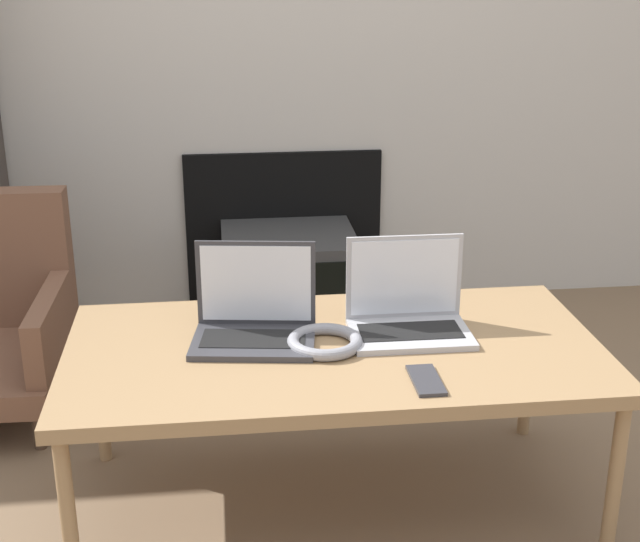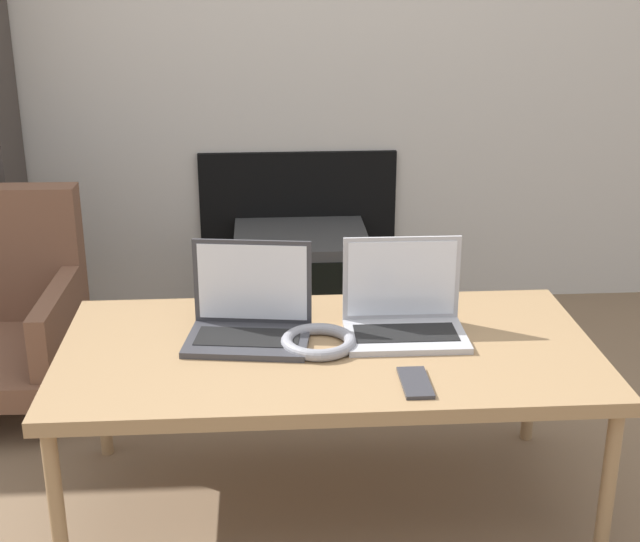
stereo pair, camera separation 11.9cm
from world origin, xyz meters
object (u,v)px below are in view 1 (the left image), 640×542
at_px(laptop_left, 254,317).
at_px(phone, 426,380).
at_px(tv, 289,280).
at_px(headphones, 325,342).
at_px(laptop_right, 408,310).

distance_m(laptop_left, phone, 0.48).
bearing_deg(laptop_left, phone, -29.44).
bearing_deg(tv, headphones, -90.57).
xyz_separation_m(laptop_right, tv, (-0.21, 1.16, -0.34)).
xyz_separation_m(headphones, tv, (0.01, 1.23, -0.30)).
bearing_deg(laptop_right, phone, -92.89).
relative_size(headphones, tv, 0.37).
bearing_deg(headphones, phone, -45.90).
distance_m(headphones, phone, 0.30).
relative_size(laptop_right, tv, 0.60).
relative_size(headphones, phone, 1.27).
distance_m(headphones, tv, 1.27).
xyz_separation_m(headphones, phone, (0.21, -0.21, -0.01)).
xyz_separation_m(laptop_left, phone, (0.38, -0.29, -0.05)).
distance_m(laptop_right, headphones, 0.24).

